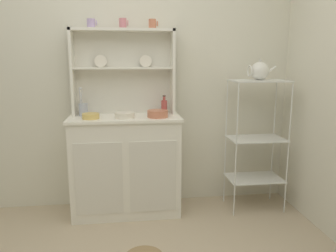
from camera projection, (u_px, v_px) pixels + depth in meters
name	position (u px, v px, depth m)	size (l,w,h in m)	color
wall_back	(121.00, 74.00, 3.10)	(3.84, 0.05, 2.50)	silver
hutch_cabinet	(126.00, 164.00, 3.01)	(0.97, 0.45, 0.89)	white
hutch_shelf_unit	(123.00, 66.00, 3.00)	(0.91, 0.18, 0.75)	silver
bakers_rack	(257.00, 132.00, 3.06)	(0.50, 0.33, 1.20)	silver
cup_lilac_0	(91.00, 23.00, 2.86)	(0.08, 0.07, 0.08)	#B79ECC
cup_rose_1	(123.00, 23.00, 2.89)	(0.08, 0.06, 0.08)	#D17A84
cup_terracotta_2	(153.00, 24.00, 2.92)	(0.08, 0.07, 0.08)	#C67556
bowl_mixing_large	(91.00, 116.00, 2.82)	(0.14, 0.14, 0.05)	#DBB760
bowl_floral_medium	(125.00, 115.00, 2.85)	(0.17, 0.17, 0.05)	silver
bowl_cream_small	(158.00, 114.00, 2.89)	(0.18, 0.18, 0.06)	#C67556
jam_bottle	(164.00, 107.00, 3.04)	(0.05, 0.05, 0.17)	#B74C47
utensil_jar	(83.00, 109.00, 2.95)	(0.08, 0.08, 0.25)	#B2B7C6
porcelain_teapot	(260.00, 71.00, 2.95)	(0.25, 0.16, 0.18)	white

